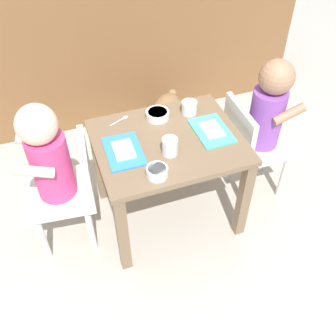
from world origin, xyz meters
TOP-DOWN VIEW (x-y plane):
  - ground_plane at (0.00, 0.00)m, footprint 7.00×7.00m
  - kitchen_cabinet_back at (0.00, 0.97)m, footprint 2.18×0.34m
  - dining_table at (0.00, 0.00)m, footprint 0.60×0.49m
  - seated_child_left at (-0.46, 0.02)m, footprint 0.31×0.31m
  - seated_child_right at (0.46, 0.02)m, footprint 0.29×0.29m
  - dog at (0.16, 0.50)m, footprint 0.32×0.38m
  - food_tray_left at (-0.19, -0.01)m, footprint 0.14×0.21m
  - food_tray_right at (0.19, -0.01)m, footprint 0.14×0.21m
  - water_cup_left at (0.15, 0.14)m, footprint 0.07×0.07m
  - water_cup_right at (-0.02, -0.08)m, footprint 0.06×0.06m
  - veggie_bowl_far at (0.01, 0.15)m, footprint 0.10×0.10m
  - cereal_bowl_left_side at (-0.11, -0.18)m, footprint 0.08×0.08m
  - spoon_by_left_tray at (-0.15, 0.19)m, footprint 0.10×0.06m

SIDE VIEW (x-z plane):
  - ground_plane at x=0.00m, z-range 0.00..0.00m
  - dog at x=0.16m, z-range 0.04..0.33m
  - dining_table at x=0.00m, z-range 0.15..0.61m
  - seated_child_right at x=0.46m, z-range 0.09..0.81m
  - seated_child_left at x=-0.46m, z-range 0.09..0.81m
  - spoon_by_left_tray at x=-0.15m, z-range 0.46..0.47m
  - food_tray_left at x=-0.19m, z-range 0.46..0.47m
  - food_tray_right at x=0.19m, z-range 0.46..0.47m
  - veggie_bowl_far at x=0.01m, z-range 0.46..0.50m
  - cereal_bowl_left_side at x=-0.11m, z-range 0.46..0.50m
  - water_cup_left at x=0.15m, z-range 0.46..0.51m
  - water_cup_right at x=-0.02m, z-range 0.46..0.53m
  - kitchen_cabinet_back at x=0.00m, z-range 0.00..1.04m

